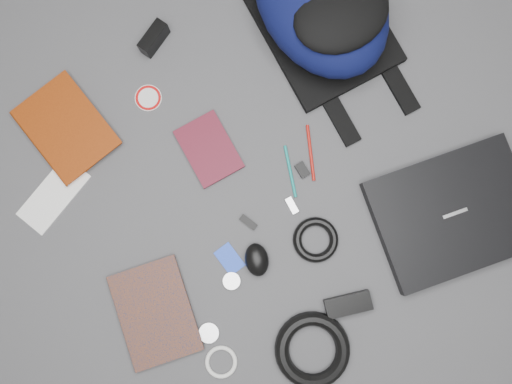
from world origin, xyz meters
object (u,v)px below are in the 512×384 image
comic_book (121,324)px  power_brick (348,304)px  backpack (321,0)px  laptop (452,214)px  dvd_case (209,149)px  mouse (257,260)px  textbook_red (38,150)px  compact_camera (154,39)px

comic_book → power_brick: (0.54, -0.25, 0.00)m
backpack → laptop: bearing=-85.4°
laptop → power_brick: bearing=-159.1°
dvd_case → mouse: 0.32m
backpack → textbook_red: 0.85m
dvd_case → mouse: mouse is taller
comic_book → mouse: size_ratio=2.97×
compact_camera → power_brick: size_ratio=0.79×
textbook_red → mouse: 0.66m
dvd_case → compact_camera: compact_camera is taller
backpack → textbook_red: (-0.84, 0.06, -0.09)m
backpack → power_brick: backpack is taller
comic_book → power_brick: 0.60m
comic_book → dvd_case: size_ratio=1.46×
compact_camera → mouse: compact_camera is taller
laptop → power_brick: size_ratio=3.33×
backpack → textbook_red: size_ratio=1.93×
backpack → compact_camera: 0.46m
comic_book → power_brick: bearing=-13.6°
laptop → mouse: (-0.51, 0.16, 0.00)m
dvd_case → power_brick: 0.55m
comic_book → dvd_case: 0.52m
backpack → comic_book: backpack is taller
textbook_red → compact_camera: size_ratio=2.70×
backpack → dvd_case: (-0.44, -0.17, -0.10)m
backpack → power_brick: bearing=-112.8°
compact_camera → comic_book: bearing=-150.9°
mouse → dvd_case: bearing=103.3°
textbook_red → comic_book: textbook_red is taller
textbook_red → compact_camera: 0.43m
backpack → textbook_red: bearing=178.4°
textbook_red → power_brick: (0.51, -0.77, 0.00)m
comic_book → compact_camera: compact_camera is taller
laptop → compact_camera: (-0.45, 0.81, 0.01)m
laptop → mouse: bearing=173.7°
compact_camera → power_brick: (0.09, -0.88, -0.01)m
dvd_case → mouse: bearing=-95.4°
laptop → compact_camera: size_ratio=4.23×
laptop → textbook_red: size_ratio=1.57×
textbook_red → comic_book: size_ratio=0.99×
backpack → textbook_red: backpack is taller
compact_camera → power_brick: 0.88m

